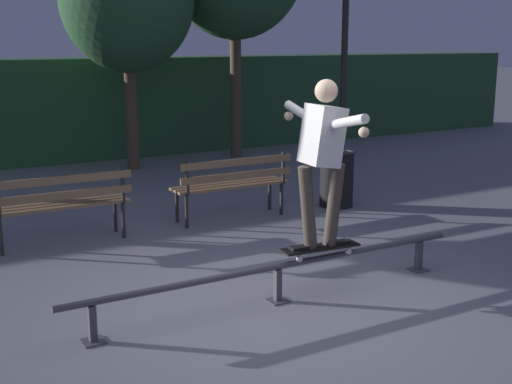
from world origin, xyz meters
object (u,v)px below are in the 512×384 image
Objects in this scene: skateboarder at (322,149)px; park_bench_left_center at (233,180)px; grind_rail at (278,272)px; park_bench_leftmost at (61,200)px; lamp_post_right at (345,31)px; trash_can at (337,178)px; skateboard at (320,248)px.

park_bench_left_center is at bearing 78.82° from skateboarder.
skateboarder is 2.94m from park_bench_left_center.
grind_rail is at bearing -110.19° from park_bench_left_center.
park_bench_leftmost is 2.25m from park_bench_left_center.
lamp_post_right is (3.49, 4.29, 1.10)m from skateboarder.
park_bench_leftmost reaches higher than trash_can.
skateboarder reaches higher than trash_can.
grind_rail is 1.19m from skateboarder.
skateboarder reaches higher than park_bench_leftmost.
lamp_post_right reaches higher than park_bench_left_center.
trash_can is at bearing -129.01° from lamp_post_right.
skateboarder is 1.95× the size of trash_can.
trash_can is at bearing 45.32° from grind_rail.
skateboarder reaches higher than skateboard.
park_bench_left_center is 1.66m from trash_can.
skateboarder is at bearing -58.26° from park_bench_leftmost.
grind_rail is at bearing 180.00° from skateboard.
lamp_post_right reaches higher than grind_rail.
park_bench_leftmost is 3.91m from trash_can.
lamp_post_right reaches higher than trash_can.
park_bench_leftmost and park_bench_left_center have the same top height.
lamp_post_right is at bearing 27.44° from park_bench_left_center.
skateboard is 0.20× the size of lamp_post_right.
skateboarder is (0.00, -0.00, 0.94)m from skateboard.
park_bench_leftmost is (-1.24, 2.76, 0.25)m from grind_rail.
lamp_post_right is 2.91m from trash_can.
trash_can is at bearing -2.16° from park_bench_left_center.
lamp_post_right reaches higher than skateboard.
lamp_post_right is (3.95, 4.29, 2.20)m from grind_rail.
lamp_post_right is at bearing 47.30° from grind_rail.
skateboard is at bearing -101.24° from park_bench_left_center.
trash_can is at bearing 50.83° from skateboarder.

